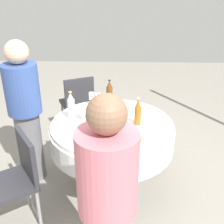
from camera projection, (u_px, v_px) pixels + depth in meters
ground_plane at (112, 182)px, 3.04m from camera, size 10.00×10.00×0.00m
dining_table at (112, 136)px, 2.79m from camera, size 1.24×1.24×0.74m
bottle_amber_far at (138, 112)px, 2.64m from camera, size 0.07×0.07×0.28m
bottle_clear_north at (113, 112)px, 2.67m from camera, size 0.06×0.06×0.25m
bottle_amber_outer at (100, 106)px, 2.78m from camera, size 0.07×0.07×0.27m
bottle_brown_rear at (110, 93)px, 3.10m from camera, size 0.07×0.07×0.28m
bottle_clear_south at (71, 107)px, 2.74m from camera, size 0.07×0.07×0.30m
bottle_clear_east at (97, 109)px, 2.69m from camera, size 0.07×0.07×0.30m
bottle_amber_west at (116, 115)px, 2.56m from camera, size 0.06×0.06×0.30m
wine_glass_rear at (88, 119)px, 2.56m from camera, size 0.07×0.07×0.15m
wine_glass_south at (114, 110)px, 2.77m from camera, size 0.07×0.07×0.14m
wine_glass_east at (104, 117)px, 2.62m from camera, size 0.07×0.07×0.14m
wine_glass_west at (83, 112)px, 2.72m from camera, size 0.07×0.07×0.14m
wine_glass_inner at (91, 97)px, 3.07m from camera, size 0.06×0.06×0.15m
plate_inner at (125, 110)px, 2.95m from camera, size 0.22×0.22×0.04m
plate_front at (95, 143)px, 2.35m from camera, size 0.24×0.24×0.04m
plate_left at (139, 140)px, 2.40m from camera, size 0.22×0.22×0.04m
fork_north at (89, 112)px, 2.94m from camera, size 0.16×0.11×0.00m
folded_napkin at (155, 119)px, 2.77m from camera, size 0.18×0.18×0.02m
person_far at (108, 211)px, 1.60m from camera, size 0.34×0.34×1.53m
person_north at (25, 112)px, 2.80m from camera, size 0.34×0.34×1.53m
chair_east at (18, 175)px, 2.34m from camera, size 0.56×0.56×0.87m
chair_west at (78, 101)px, 3.79m from camera, size 0.53×0.53×0.87m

